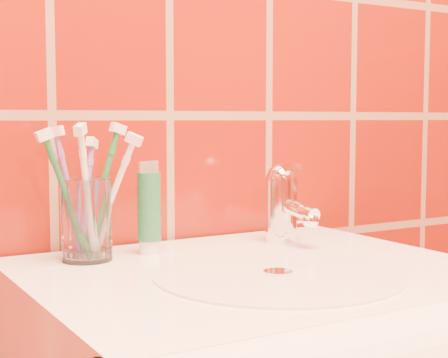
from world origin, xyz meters
TOP-DOWN VIEW (x-y plane):
  - glass_tumbler at (-0.17, 1.11)m, footprint 0.08×0.08m
  - toothpaste_tube at (-0.08, 1.11)m, footprint 0.04×0.03m
  - faucet at (0.14, 1.09)m, footprint 0.05×0.11m
  - toothbrush_0 at (-0.14, 1.10)m, footprint 0.14×0.14m
  - toothbrush_1 at (-0.17, 1.09)m, footprint 0.10×0.11m
  - toothbrush_2 at (-0.19, 1.12)m, footprint 0.10×0.10m
  - toothbrush_3 at (-0.20, 1.10)m, footprint 0.09×0.08m
  - toothbrush_4 at (-0.14, 1.12)m, footprint 0.10×0.09m
  - toothbrush_5 at (-0.16, 1.14)m, footprint 0.12×0.12m

SIDE VIEW (x-z plane):
  - glass_tumbler at x=-0.17m, z-range 0.85..0.96m
  - toothpaste_tube at x=-0.08m, z-range 0.85..0.97m
  - faucet at x=0.14m, z-range 0.85..0.97m
  - toothbrush_5 at x=-0.16m, z-range 0.84..1.02m
  - toothbrush_0 at x=-0.14m, z-range 0.84..1.03m
  - toothbrush_3 at x=-0.20m, z-range 0.85..1.03m
  - toothbrush_2 at x=-0.19m, z-range 0.84..1.03m
  - toothbrush_4 at x=-0.14m, z-range 0.85..1.03m
  - toothbrush_1 at x=-0.17m, z-range 0.84..1.04m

